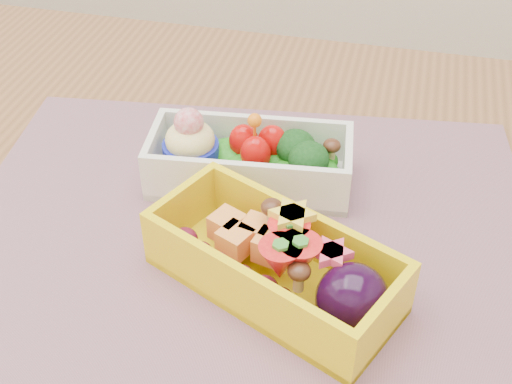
% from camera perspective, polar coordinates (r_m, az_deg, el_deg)
% --- Properties ---
extents(table, '(1.20, 0.80, 0.75)m').
position_cam_1_polar(table, '(0.63, -4.94, -11.19)').
color(table, brown).
rests_on(table, ground).
extents(placemat, '(0.53, 0.43, 0.00)m').
position_cam_1_polar(placemat, '(0.57, -0.85, -3.19)').
color(placemat, '#835A65').
rests_on(placemat, table).
extents(bento_white, '(0.19, 0.10, 0.07)m').
position_cam_1_polar(bento_white, '(0.61, -0.63, 2.76)').
color(bento_white, silver).
rests_on(bento_white, placemat).
extents(bento_yellow, '(0.21, 0.16, 0.06)m').
position_cam_1_polar(bento_yellow, '(0.50, 1.93, -6.05)').
color(bento_yellow, yellow).
rests_on(bento_yellow, placemat).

